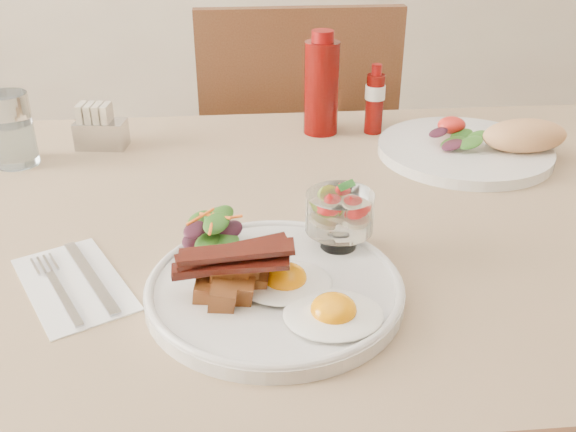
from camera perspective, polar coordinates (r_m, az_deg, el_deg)
name	(u,v)px	position (r m, az deg, el deg)	size (l,w,h in m)	color
table	(341,276)	(0.90, 4.74, -5.34)	(1.33, 0.88, 0.75)	brown
chair_far	(294,173)	(1.55, 0.52, 3.89)	(0.42, 0.42, 0.93)	brown
main_plate	(275,290)	(0.70, -1.19, -6.56)	(0.28, 0.28, 0.02)	white
fried_eggs	(308,296)	(0.66, 1.83, -7.10)	(0.17, 0.18, 0.03)	white
bacon_potato_pile	(232,273)	(0.67, -5.00, -5.07)	(0.13, 0.08, 0.06)	brown
side_salad	(214,232)	(0.75, -6.60, -1.45)	(0.08, 0.08, 0.04)	#1D4612
fruit_cup	(339,213)	(0.74, 4.60, 0.30)	(0.08, 0.08, 0.08)	white
second_plate	(479,145)	(1.09, 16.59, 6.04)	(0.30, 0.28, 0.07)	white
ketchup_bottle	(321,86)	(1.13, 2.99, 11.45)	(0.08, 0.08, 0.18)	#590705
hot_sauce_bottle	(375,100)	(1.14, 7.71, 10.17)	(0.04, 0.04, 0.12)	#590705
sugar_caddy	(100,129)	(1.12, -16.41, 7.40)	(0.09, 0.06, 0.08)	#AEAEB3
water_glass	(12,134)	(1.09, -23.31, 6.71)	(0.07, 0.07, 0.11)	white
napkin_cutlery	(75,283)	(0.76, -18.41, -5.67)	(0.17, 0.20, 0.01)	white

